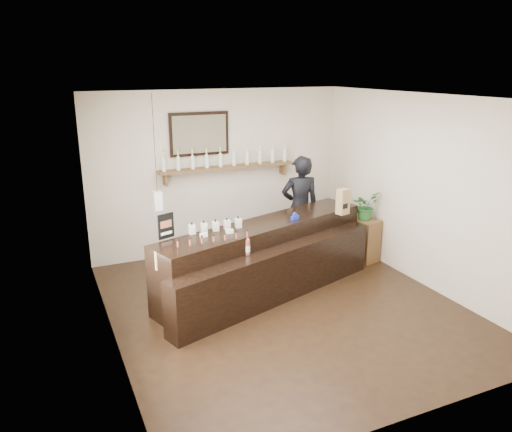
{
  "coord_description": "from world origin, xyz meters",
  "views": [
    {
      "loc": [
        -2.88,
        -5.5,
        3.16
      ],
      "look_at": [
        -0.11,
        0.7,
        1.11
      ],
      "focal_mm": 35.0,
      "sensor_mm": 36.0,
      "label": 1
    }
  ],
  "objects": [
    {
      "name": "tape_dispenser",
      "position": [
        0.5,
        0.67,
        1.04
      ],
      "size": [
        0.14,
        0.08,
        0.11
      ],
      "color": "#1728A3",
      "rests_on": "counter"
    },
    {
      "name": "shopkeeper",
      "position": [
        1.08,
        1.55,
        1.0
      ],
      "size": [
        0.81,
        0.63,
        1.99
      ],
      "primitive_type": "imported",
      "rotation": [
        0.0,
        0.0,
        2.92
      ],
      "color": "black",
      "rests_on": "ground"
    },
    {
      "name": "room_shell",
      "position": [
        0.0,
        0.0,
        1.7
      ],
      "size": [
        5.0,
        5.0,
        5.0
      ],
      "color": "beige",
      "rests_on": "ground"
    },
    {
      "name": "paper_bag",
      "position": [
        1.31,
        0.63,
        1.19
      ],
      "size": [
        0.21,
        0.17,
        0.39
      ],
      "color": "#9C724B",
      "rests_on": "counter"
    },
    {
      "name": "counter",
      "position": [
        0.02,
        0.57,
        0.47
      ],
      "size": [
        3.58,
        2.01,
        1.16
      ],
      "color": "black",
      "rests_on": "ground"
    },
    {
      "name": "side_cabinet",
      "position": [
        2.0,
        1.0,
        0.36
      ],
      "size": [
        0.47,
        0.56,
        0.72
      ],
      "color": "#57341D",
      "rests_on": "ground"
    },
    {
      "name": "back_wall_decor",
      "position": [
        -0.16,
        2.37,
        1.76
      ],
      "size": [
        2.66,
        0.96,
        1.69
      ],
      "color": "#57341D",
      "rests_on": "ground"
    },
    {
      "name": "ground",
      "position": [
        0.0,
        0.0,
        0.0
      ],
      "size": [
        5.0,
        5.0,
        0.0
      ],
      "primitive_type": "plane",
      "color": "black",
      "rests_on": "ground"
    },
    {
      "name": "potted_plant",
      "position": [
        2.0,
        1.0,
        0.95
      ],
      "size": [
        0.52,
        0.48,
        0.47
      ],
      "primitive_type": "imported",
      "rotation": [
        0.0,
        0.0,
        0.33
      ],
      "color": "#266128",
      "rests_on": "side_cabinet"
    },
    {
      "name": "promo_sign",
      "position": [
        -1.43,
        0.63,
        1.16
      ],
      "size": [
        0.23,
        0.1,
        0.33
      ],
      "color": "black",
      "rests_on": "counter"
    }
  ]
}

